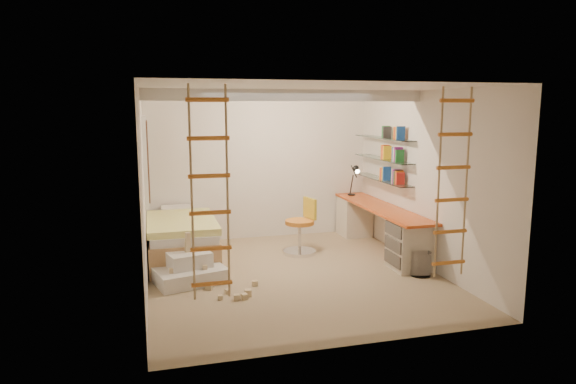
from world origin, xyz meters
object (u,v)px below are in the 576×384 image
object	(u,v)px
play_platform	(189,270)
swivel_chair	(301,234)
bed	(181,238)
desk	(379,227)

from	to	relation	value
play_platform	swivel_chair	bearing A→B (deg)	25.60
bed	play_platform	distance (m)	1.11
desk	bed	bearing A→B (deg)	173.51
swivel_chair	play_platform	world-z (taller)	swivel_chair
bed	swivel_chair	distance (m)	1.90
play_platform	bed	bearing A→B (deg)	91.56
desk	bed	world-z (taller)	desk
desk	play_platform	xyz separation A→B (m)	(-3.17, -0.74, -0.25)
desk	bed	distance (m)	3.22
swivel_chair	desk	bearing A→B (deg)	-6.80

